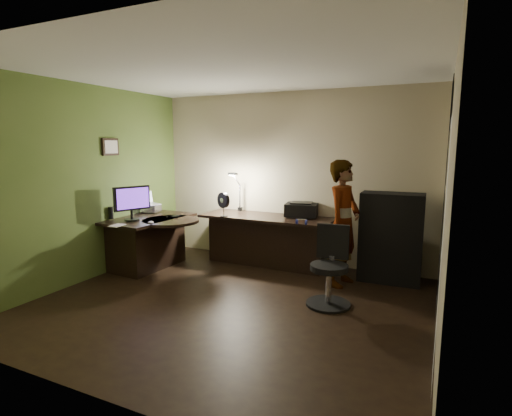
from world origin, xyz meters
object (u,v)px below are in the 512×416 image
at_px(person, 343,223).
at_px(desk_right, 266,241).
at_px(desk_left, 149,242).
at_px(monitor, 131,208).
at_px(office_chair, 329,267).
at_px(cabinet, 391,238).

bearing_deg(person, desk_right, 84.73).
xyz_separation_m(desk_left, person, (2.87, 0.49, 0.45)).
height_order(desk_left, person, person).
relative_size(desk_right, monitor, 3.81).
bearing_deg(office_chair, desk_left, 169.31).
xyz_separation_m(cabinet, monitor, (-3.47, -1.23, 0.36)).
bearing_deg(person, office_chair, -166.57).
bearing_deg(cabinet, desk_right, 179.20).
relative_size(desk_left, monitor, 2.48).
distance_m(office_chair, person, 0.88).
height_order(office_chair, person, person).
distance_m(desk_right, monitor, 2.10).
bearing_deg(desk_left, person, 12.74).
height_order(desk_right, person, person).
xyz_separation_m(cabinet, office_chair, (-0.54, -1.20, -0.15)).
relative_size(desk_right, person, 1.23).
distance_m(desk_left, person, 2.95).
xyz_separation_m(desk_right, office_chair, (1.32, -1.17, 0.08)).
height_order(desk_left, cabinet, cabinet).
relative_size(monitor, person, 0.32).
bearing_deg(office_chair, desk_right, 133.46).
xyz_separation_m(desk_left, monitor, (-0.03, -0.32, 0.59)).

